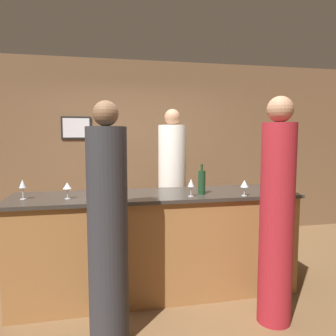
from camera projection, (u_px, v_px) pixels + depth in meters
ground_plane at (157, 291)px, 3.44m from camera, size 14.00×14.00×0.00m
back_wall at (135, 150)px, 5.21m from camera, size 8.00×0.08×2.80m
bar_counter at (157, 243)px, 3.39m from camera, size 2.88×0.76×1.04m
bartender at (172, 191)px, 4.23m from camera, size 0.36×0.36×1.97m
guest_0 at (108, 231)px, 2.54m from camera, size 0.31×0.31×1.89m
guest_1 at (277, 217)px, 2.80m from camera, size 0.29×0.29×1.96m
wine_bottle_0 at (202, 182)px, 3.29m from camera, size 0.07×0.07×0.30m
wine_glass_0 at (67, 186)px, 3.04m from camera, size 0.08×0.08×0.15m
wine_glass_1 at (22, 184)px, 3.02m from camera, size 0.06×0.06×0.19m
wine_glass_2 at (269, 178)px, 3.48m from camera, size 0.06×0.06×0.18m
wine_glass_3 at (285, 179)px, 3.44m from camera, size 0.08×0.08×0.17m
wine_glass_4 at (93, 189)px, 2.87m from camera, size 0.08×0.08×0.16m
wine_glass_5 at (191, 183)px, 3.17m from camera, size 0.06×0.06×0.17m
wine_glass_6 at (244, 184)px, 3.20m from camera, size 0.08×0.08×0.15m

